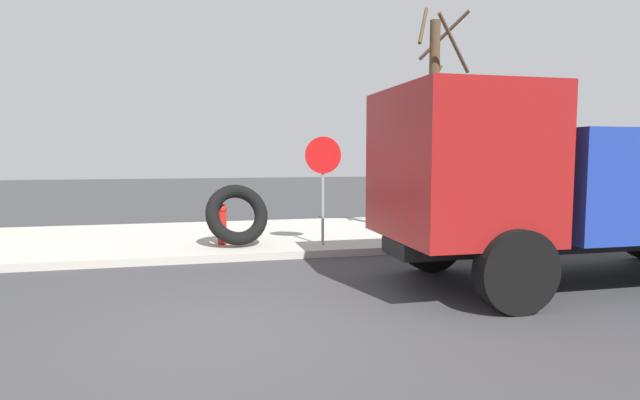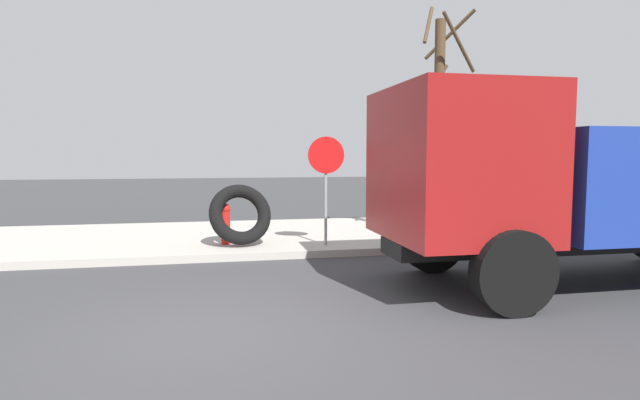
{
  "view_description": "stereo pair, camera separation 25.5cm",
  "coord_description": "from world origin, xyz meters",
  "px_view_note": "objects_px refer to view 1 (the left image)",
  "views": [
    {
      "loc": [
        -0.2,
        -5.78,
        2.03
      ],
      "look_at": [
        1.76,
        2.57,
        1.28
      ],
      "focal_mm": 29.0,
      "sensor_mm": 36.0,
      "label": 1
    },
    {
      "loc": [
        0.05,
        -5.83,
        2.03
      ],
      "look_at": [
        1.76,
        2.57,
        1.28
      ],
      "focal_mm": 29.0,
      "sensor_mm": 36.0,
      "label": 2
    }
  ],
  "objects_px": {
    "stop_sign": "(323,170)",
    "dump_truck_blue": "(589,181)",
    "fire_hydrant": "(222,223)",
    "loose_tire": "(237,215)",
    "bare_tree": "(434,120)"
  },
  "relations": [
    {
      "from": "stop_sign",
      "to": "dump_truck_blue",
      "type": "xyz_separation_m",
      "value": [
        3.54,
        -3.37,
        -0.11
      ]
    },
    {
      "from": "bare_tree",
      "to": "loose_tire",
      "type": "bearing_deg",
      "value": -174.48
    },
    {
      "from": "stop_sign",
      "to": "dump_truck_blue",
      "type": "relative_size",
      "value": 0.32
    },
    {
      "from": "fire_hydrant",
      "to": "loose_tire",
      "type": "xyz_separation_m",
      "value": [
        0.3,
        -0.24,
        0.19
      ]
    },
    {
      "from": "stop_sign",
      "to": "fire_hydrant",
      "type": "bearing_deg",
      "value": 165.01
    },
    {
      "from": "dump_truck_blue",
      "to": "loose_tire",
      "type": "bearing_deg",
      "value": 145.14
    },
    {
      "from": "stop_sign",
      "to": "bare_tree",
      "type": "bearing_deg",
      "value": 14.98
    },
    {
      "from": "loose_tire",
      "to": "dump_truck_blue",
      "type": "bearing_deg",
      "value": -34.86
    },
    {
      "from": "loose_tire",
      "to": "dump_truck_blue",
      "type": "distance_m",
      "value": 6.49
    },
    {
      "from": "loose_tire",
      "to": "bare_tree",
      "type": "xyz_separation_m",
      "value": [
        4.56,
        0.44,
        2.03
      ]
    },
    {
      "from": "fire_hydrant",
      "to": "loose_tire",
      "type": "distance_m",
      "value": 0.43
    },
    {
      "from": "loose_tire",
      "to": "stop_sign",
      "type": "relative_size",
      "value": 0.58
    },
    {
      "from": "fire_hydrant",
      "to": "loose_tire",
      "type": "height_order",
      "value": "loose_tire"
    },
    {
      "from": "fire_hydrant",
      "to": "dump_truck_blue",
      "type": "distance_m",
      "value": 6.89
    },
    {
      "from": "fire_hydrant",
      "to": "stop_sign",
      "type": "relative_size",
      "value": 0.38
    }
  ]
}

